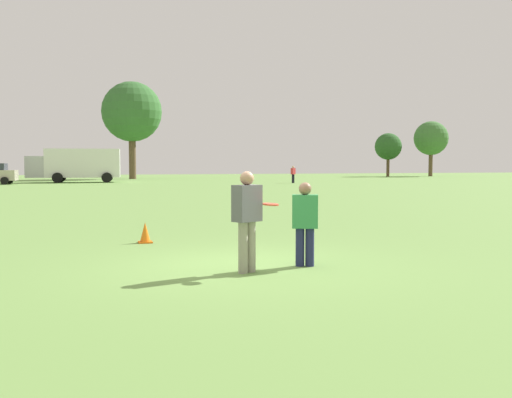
% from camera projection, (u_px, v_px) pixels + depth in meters
% --- Properties ---
extents(ground_plane, '(170.28, 170.28, 0.00)m').
position_uv_depth(ground_plane, '(244.00, 266.00, 10.45)').
color(ground_plane, '#6B9347').
extents(player_thrower, '(0.54, 0.46, 1.71)m').
position_uv_depth(player_thrower, '(247.00, 216.00, 9.76)').
color(player_thrower, gray).
rests_on(player_thrower, ground).
extents(player_defender, '(0.52, 0.41, 1.50)m').
position_uv_depth(player_defender, '(305.00, 220.00, 10.37)').
color(player_defender, '#1E234C').
rests_on(player_defender, ground).
extents(frisbee, '(0.27, 0.27, 0.05)m').
position_uv_depth(frisbee, '(271.00, 204.00, 9.66)').
color(frisbee, '#E54C33').
extents(traffic_cone, '(0.32, 0.32, 0.48)m').
position_uv_depth(traffic_cone, '(145.00, 233.00, 13.47)').
color(traffic_cone, '#D8590C').
rests_on(traffic_cone, ground).
extents(box_truck, '(8.66, 3.42, 3.18)m').
position_uv_depth(box_truck, '(76.00, 164.00, 55.33)').
color(box_truck, white).
rests_on(box_truck, ground).
extents(bystander_far_jogger, '(0.50, 0.46, 1.59)m').
position_uv_depth(bystander_far_jogger, '(293.00, 173.00, 53.61)').
color(bystander_far_jogger, black).
rests_on(bystander_far_jogger, ground).
extents(tree_center_elm, '(6.89, 6.89, 11.19)m').
position_uv_depth(tree_center_elm, '(132.00, 112.00, 67.11)').
color(tree_center_elm, brown).
rests_on(tree_center_elm, ground).
extents(tree_east_birch, '(3.65, 3.65, 5.93)m').
position_uv_depth(tree_east_birch, '(388.00, 147.00, 79.89)').
color(tree_east_birch, brown).
rests_on(tree_east_birch, ground).
extents(tree_east_oak, '(4.69, 4.69, 7.63)m').
position_uv_depth(tree_east_oak, '(431.00, 138.00, 80.88)').
color(tree_east_oak, brown).
rests_on(tree_east_oak, ground).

